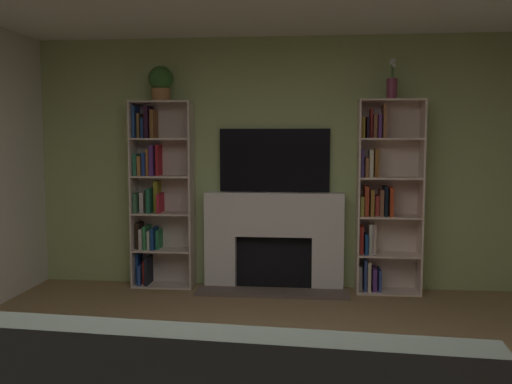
{
  "coord_description": "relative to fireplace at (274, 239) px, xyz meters",
  "views": [
    {
      "loc": [
        0.4,
        -2.63,
        1.55
      ],
      "look_at": [
        0.0,
        1.29,
        1.18
      ],
      "focal_mm": 39.22,
      "sensor_mm": 36.0,
      "label": 1
    }
  ],
  "objects": [
    {
      "name": "potted_plant",
      "position": [
        -1.17,
        -0.04,
        1.62
      ],
      "size": [
        0.25,
        0.25,
        0.36
      ],
      "color": "#A67144",
      "rests_on": "bookshelf_left"
    },
    {
      "name": "fireplace",
      "position": [
        0.0,
        0.0,
        0.0
      ],
      "size": [
        1.54,
        0.5,
        1.01
      ],
      "color": "silver",
      "rests_on": "ground_plane"
    },
    {
      "name": "bookshelf_left",
      "position": [
        -1.24,
        -0.0,
        0.46
      ],
      "size": [
        0.64,
        0.29,
        1.95
      ],
      "color": "beige",
      "rests_on": "ground_plane"
    },
    {
      "name": "tv",
      "position": [
        0.0,
        0.08,
        0.82
      ],
      "size": [
        1.14,
        0.06,
        0.65
      ],
      "primitive_type": "cube",
      "color": "black",
      "rests_on": "fireplace"
    },
    {
      "name": "wall_back_accent",
      "position": [
        0.0,
        0.14,
        0.78
      ],
      "size": [
        5.19,
        0.06,
        2.61
      ],
      "primitive_type": "cube",
      "color": "#A5BB76",
      "rests_on": "ground_plane"
    },
    {
      "name": "bookshelf_right",
      "position": [
        1.09,
        -0.01,
        0.43
      ],
      "size": [
        0.64,
        0.3,
        1.95
      ],
      "color": "beige",
      "rests_on": "ground_plane"
    },
    {
      "name": "vase_with_flowers",
      "position": [
        1.17,
        -0.04,
        1.57
      ],
      "size": [
        0.1,
        0.1,
        0.4
      ],
      "color": "#893653",
      "rests_on": "bookshelf_right"
    }
  ]
}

